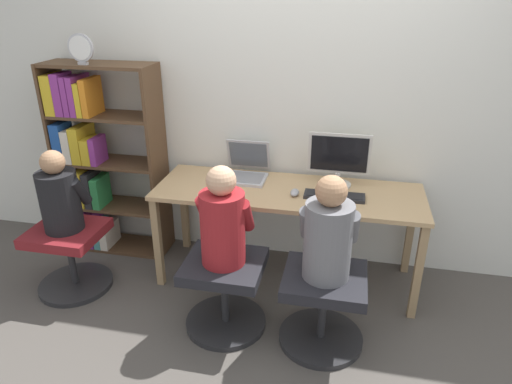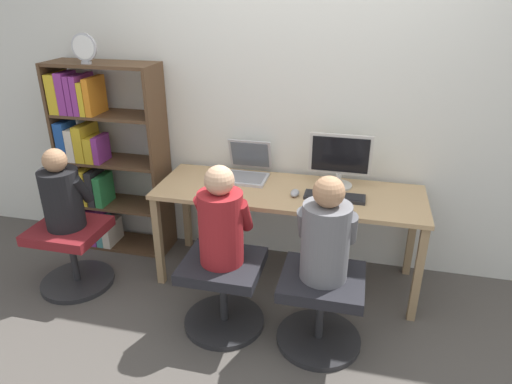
# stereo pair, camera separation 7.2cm
# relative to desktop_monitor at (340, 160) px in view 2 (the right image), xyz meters

# --- Properties ---
(ground_plane) EXTENTS (14.00, 14.00, 0.00)m
(ground_plane) POSITION_rel_desktop_monitor_xyz_m (-0.32, -0.47, -0.91)
(ground_plane) COLOR #4C4742
(wall_back) EXTENTS (10.00, 0.05, 2.60)m
(wall_back) POSITION_rel_desktop_monitor_xyz_m (-0.32, 0.22, 0.39)
(wall_back) COLOR silver
(wall_back) RESTS_ON ground_plane
(desk) EXTENTS (1.84, 0.62, 0.72)m
(desk) POSITION_rel_desktop_monitor_xyz_m (-0.32, -0.15, -0.27)
(desk) COLOR tan
(desk) RESTS_ON ground_plane
(desktop_monitor) EXTENTS (0.43, 0.20, 0.38)m
(desktop_monitor) POSITION_rel_desktop_monitor_xyz_m (0.00, 0.00, 0.00)
(desktop_monitor) COLOR beige
(desktop_monitor) RESTS_ON desk
(laptop) EXTENTS (0.32, 0.34, 0.26)m
(laptop) POSITION_rel_desktop_monitor_xyz_m (-0.67, 0.01, -0.14)
(laptop) COLOR #B7B7BC
(laptop) RESTS_ON desk
(keyboard) EXTENTS (0.40, 0.13, 0.03)m
(keyboard) POSITION_rel_desktop_monitor_xyz_m (-0.01, -0.21, -0.18)
(keyboard) COLOR #232326
(keyboard) RESTS_ON desk
(computer_mouse_by_keyboard) EXTENTS (0.06, 0.10, 0.04)m
(computer_mouse_by_keyboard) POSITION_rel_desktop_monitor_xyz_m (-0.27, -0.23, -0.17)
(computer_mouse_by_keyboard) COLOR #99999E
(computer_mouse_by_keyboard) RESTS_ON desk
(office_chair_left) EXTENTS (0.52, 0.52, 0.48)m
(office_chair_left) POSITION_rel_desktop_monitor_xyz_m (-0.01, -0.78, -0.64)
(office_chair_left) COLOR #262628
(office_chair_left) RESTS_ON ground_plane
(office_chair_right) EXTENTS (0.52, 0.52, 0.48)m
(office_chair_right) POSITION_rel_desktop_monitor_xyz_m (-0.62, -0.76, -0.64)
(office_chair_right) COLOR #262628
(office_chair_right) RESTS_ON ground_plane
(person_at_monitor) EXTENTS (0.33, 0.30, 0.62)m
(person_at_monitor) POSITION_rel_desktop_monitor_xyz_m (-0.01, -0.77, -0.16)
(person_at_monitor) COLOR slate
(person_at_monitor) RESTS_ON office_chair_left
(person_at_laptop) EXTENTS (0.33, 0.29, 0.62)m
(person_at_laptop) POSITION_rel_desktop_monitor_xyz_m (-0.62, -0.75, -0.16)
(person_at_laptop) COLOR maroon
(person_at_laptop) RESTS_ON office_chair_right
(bookshelf) EXTENTS (0.83, 0.31, 1.50)m
(bookshelf) POSITION_rel_desktop_monitor_xyz_m (-1.87, -0.02, -0.17)
(bookshelf) COLOR #513823
(bookshelf) RESTS_ON ground_plane
(desk_clock) EXTENTS (0.19, 0.03, 0.21)m
(desk_clock) POSITION_rel_desktop_monitor_xyz_m (-1.79, -0.09, 0.70)
(desk_clock) COLOR #B2B2B7
(desk_clock) RESTS_ON bookshelf
(office_chair_side) EXTENTS (0.52, 0.52, 0.48)m
(office_chair_side) POSITION_rel_desktop_monitor_xyz_m (-1.80, -0.59, -0.64)
(office_chair_side) COLOR #262628
(office_chair_side) RESTS_ON ground_plane
(person_near_shelf) EXTENTS (0.32, 0.28, 0.57)m
(person_near_shelf) POSITION_rel_desktop_monitor_xyz_m (-1.80, -0.59, -0.19)
(person_near_shelf) COLOR black
(person_near_shelf) RESTS_ON office_chair_side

